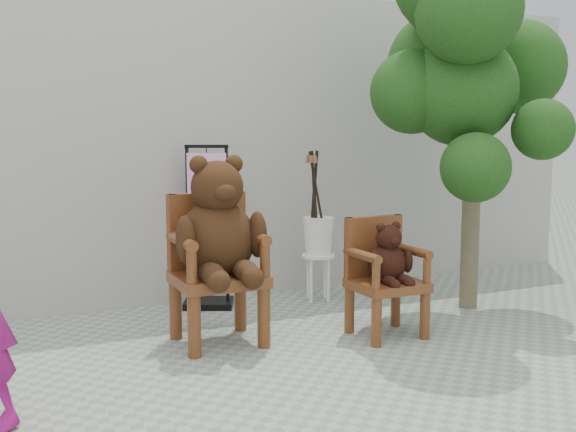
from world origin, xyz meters
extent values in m
plane|color=gray|center=(0.00, 0.00, 0.00)|extent=(60.00, 60.00, 0.00)
cube|color=#A9A59E|center=(0.00, 3.10, 1.50)|extent=(9.00, 1.00, 3.00)
cylinder|color=#502811|center=(-0.62, 1.02, 0.23)|extent=(0.10, 0.10, 0.46)
cylinder|color=#502811|center=(-0.62, 1.51, 0.23)|extent=(0.10, 0.10, 0.46)
cylinder|color=#502811|center=(-0.07, 1.02, 0.23)|extent=(0.10, 0.10, 0.46)
cylinder|color=#502811|center=(-0.07, 1.51, 0.23)|extent=(0.10, 0.10, 0.46)
cube|color=#502811|center=(-0.35, 1.26, 0.50)|extent=(0.66, 0.60, 0.09)
cube|color=#502811|center=(-0.35, 1.52, 0.85)|extent=(0.63, 0.09, 0.60)
cylinder|color=#502811|center=(-0.63, 1.52, 0.85)|extent=(0.09, 0.09, 0.60)
cylinder|color=#502811|center=(-0.63, 1.02, 0.69)|extent=(0.08, 0.08, 0.27)
cylinder|color=#502811|center=(-0.63, 1.26, 0.82)|extent=(0.09, 0.57, 0.09)
cylinder|color=#502811|center=(-0.06, 1.52, 0.85)|extent=(0.09, 0.09, 0.60)
cylinder|color=#502811|center=(-0.06, 1.02, 0.69)|extent=(0.08, 0.08, 0.27)
cylinder|color=#502811|center=(-0.06, 1.26, 0.82)|extent=(0.09, 0.57, 0.09)
ellipsoid|color=black|center=(-0.35, 1.29, 0.80)|extent=(0.60, 0.51, 0.63)
sphere|color=black|center=(-0.35, 1.26, 1.22)|extent=(0.40, 0.40, 0.40)
ellipsoid|color=black|center=(-0.35, 1.10, 1.19)|extent=(0.18, 0.14, 0.14)
sphere|color=black|center=(-0.49, 1.27, 1.39)|extent=(0.14, 0.14, 0.14)
sphere|color=black|center=(-0.21, 1.27, 1.39)|extent=(0.14, 0.14, 0.14)
ellipsoid|color=black|center=(-0.63, 1.16, 0.85)|extent=(0.14, 0.20, 0.36)
ellipsoid|color=black|center=(-0.48, 1.02, 0.60)|extent=(0.18, 0.35, 0.18)
sphere|color=black|center=(-0.48, 0.88, 0.58)|extent=(0.17, 0.17, 0.17)
ellipsoid|color=black|center=(-0.06, 1.16, 0.85)|extent=(0.14, 0.20, 0.36)
ellipsoid|color=black|center=(-0.22, 1.02, 0.60)|extent=(0.18, 0.35, 0.18)
sphere|color=black|center=(-0.22, 0.88, 0.58)|extent=(0.17, 0.17, 0.17)
cylinder|color=#502811|center=(0.71, 0.66, 0.19)|extent=(0.08, 0.08, 0.38)
cylinder|color=#502811|center=(0.71, 1.07, 0.19)|extent=(0.08, 0.08, 0.38)
cylinder|color=#502811|center=(1.16, 0.66, 0.19)|extent=(0.08, 0.08, 0.38)
cylinder|color=#502811|center=(1.16, 1.07, 0.19)|extent=(0.08, 0.08, 0.38)
cube|color=#502811|center=(0.94, 0.87, 0.42)|extent=(0.54, 0.50, 0.07)
cube|color=#502811|center=(0.94, 1.08, 0.70)|extent=(0.51, 0.07, 0.50)
cylinder|color=#502811|center=(0.70, 1.08, 0.70)|extent=(0.07, 0.07, 0.50)
cylinder|color=#502811|center=(0.70, 0.66, 0.56)|extent=(0.06, 0.06, 0.23)
cylinder|color=#502811|center=(0.70, 0.87, 0.68)|extent=(0.07, 0.47, 0.07)
cylinder|color=#502811|center=(1.17, 1.08, 0.70)|extent=(0.07, 0.07, 0.50)
cylinder|color=#502811|center=(1.17, 0.66, 0.56)|extent=(0.06, 0.06, 0.23)
cylinder|color=#502811|center=(1.17, 0.87, 0.68)|extent=(0.07, 0.47, 0.07)
ellipsoid|color=black|center=(0.94, 0.87, 0.58)|extent=(0.31, 0.27, 0.33)
sphere|color=black|center=(0.94, 0.86, 0.80)|extent=(0.21, 0.21, 0.21)
ellipsoid|color=black|center=(0.94, 0.77, 0.79)|extent=(0.09, 0.08, 0.08)
sphere|color=black|center=(0.86, 0.86, 0.89)|extent=(0.07, 0.07, 0.07)
sphere|color=black|center=(1.01, 0.86, 0.89)|extent=(0.07, 0.07, 0.07)
ellipsoid|color=black|center=(0.79, 0.81, 0.61)|extent=(0.07, 0.10, 0.19)
ellipsoid|color=black|center=(0.87, 0.73, 0.48)|extent=(0.09, 0.18, 0.09)
sphere|color=black|center=(0.87, 0.66, 0.47)|extent=(0.09, 0.09, 0.09)
ellipsoid|color=black|center=(1.09, 0.81, 0.61)|extent=(0.07, 0.10, 0.19)
ellipsoid|color=black|center=(1.00, 0.73, 0.48)|extent=(0.09, 0.18, 0.09)
sphere|color=black|center=(1.00, 0.66, 0.47)|extent=(0.09, 0.09, 0.09)
cube|color=black|center=(-0.23, 2.42, 0.75)|extent=(0.04, 0.04, 1.50)
cube|color=black|center=(0.10, 2.28, 0.75)|extent=(0.04, 0.04, 1.50)
cube|color=black|center=(-0.07, 2.35, 1.50)|extent=(0.38, 0.19, 0.03)
cube|color=black|center=(-0.07, 2.35, 0.03)|extent=(0.55, 0.50, 0.06)
cube|color=#E29BD2|center=(-0.07, 2.34, 1.18)|extent=(0.34, 0.18, 0.52)
cylinder|color=black|center=(-0.07, 2.35, 1.47)|extent=(0.01, 0.01, 0.08)
cylinder|color=white|center=(0.98, 2.12, 0.44)|extent=(0.32, 0.32, 0.03)
cylinder|color=white|center=(1.06, 2.21, 0.22)|extent=(0.03, 0.03, 0.44)
cylinder|color=white|center=(0.89, 2.21, 0.22)|extent=(0.03, 0.03, 0.44)
cylinder|color=white|center=(0.89, 2.04, 0.22)|extent=(0.03, 0.03, 0.44)
cylinder|color=white|center=(1.06, 2.04, 0.22)|extent=(0.03, 0.03, 0.44)
cylinder|color=black|center=(0.95, 2.17, 1.05)|extent=(0.08, 0.06, 0.80)
cylinder|color=brown|center=(0.94, 2.19, 1.38)|extent=(0.04, 0.04, 0.07)
cylinder|color=black|center=(0.95, 2.17, 1.05)|extent=(0.10, 0.06, 0.80)
cylinder|color=brown|center=(0.94, 2.20, 1.38)|extent=(0.04, 0.04, 0.07)
cylinder|color=black|center=(0.93, 2.12, 1.05)|extent=(0.03, 0.12, 0.80)
cylinder|color=brown|center=(0.89, 2.13, 1.38)|extent=(0.04, 0.04, 0.07)
cylinder|color=black|center=(0.93, 2.11, 1.05)|extent=(0.04, 0.12, 0.80)
cylinder|color=brown|center=(0.89, 2.11, 1.38)|extent=(0.04, 0.04, 0.07)
cylinder|color=black|center=(0.94, 2.16, 1.05)|extent=(0.14, 0.14, 0.79)
cylinder|color=brown|center=(0.90, 2.20, 1.38)|extent=(0.05, 0.05, 0.08)
cylinder|color=black|center=(0.94, 2.09, 1.05)|extent=(0.13, 0.14, 0.79)
cylinder|color=brown|center=(0.90, 2.05, 1.38)|extent=(0.05, 0.05, 0.08)
cylinder|color=#4D422E|center=(2.13, 1.30, 1.44)|extent=(0.17, 0.17, 2.89)
sphere|color=black|center=(1.90, 1.20, 1.99)|extent=(0.97, 0.97, 0.97)
sphere|color=black|center=(1.54, 1.43, 1.98)|extent=(0.74, 0.74, 0.74)
sphere|color=black|center=(1.96, 1.58, 2.24)|extent=(0.99, 0.99, 0.99)
sphere|color=black|center=(2.73, 1.41, 2.25)|extent=(0.88, 0.88, 0.88)
sphere|color=black|center=(1.87, 1.27, 2.62)|extent=(0.73, 0.73, 0.73)
sphere|color=black|center=(1.65, 0.85, 2.60)|extent=(0.86, 0.86, 0.86)
sphere|color=black|center=(1.72, 0.78, 1.34)|extent=(0.58, 0.58, 0.58)
sphere|color=black|center=(2.34, 0.68, 1.65)|extent=(0.52, 0.52, 0.52)
camera|label=1|loc=(-2.02, -3.56, 1.63)|focal=42.00mm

